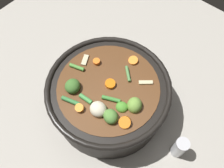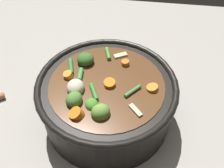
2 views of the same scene
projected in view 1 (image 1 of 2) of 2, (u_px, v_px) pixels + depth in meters
name	position (u px, v px, depth m)	size (l,w,h in m)	color
ground_plane	(109.00, 106.00, 0.69)	(1.10, 1.10, 0.00)	#9E998E
cooking_pot	(109.00, 96.00, 0.63)	(0.31, 0.31, 0.14)	black
salt_shaker	(180.00, 148.00, 0.59)	(0.03, 0.03, 0.07)	silver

